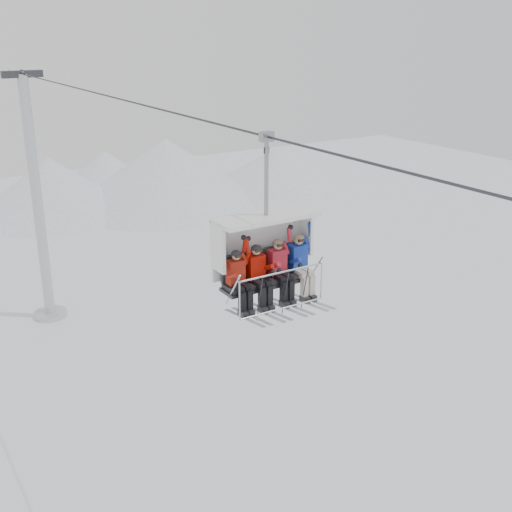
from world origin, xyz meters
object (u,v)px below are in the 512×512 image
lift_tower_right (39,219)px  skier_far_left (238,279)px  skier_center_left (258,273)px  chairlift_carrier (263,247)px  skier_center_right (280,268)px  skier_far_right (300,263)px

lift_tower_right → skier_far_left: (-0.86, -22.62, 4.41)m
lift_tower_right → skier_center_left: 23.05m
chairlift_carrier → skier_center_right: chairlift_carrier is taller
chairlift_carrier → skier_far_right: (0.87, -0.30, -0.47)m
skier_far_right → skier_center_left: bearing=-179.8°
lift_tower_right → skier_center_right: (0.27, -22.62, 4.44)m
lift_tower_right → skier_far_left: 23.07m
chairlift_carrier → skier_far_left: bearing=-160.0°
lift_tower_right → skier_center_left: (-0.33, -22.62, 4.43)m
skier_center_right → chairlift_carrier: bearing=131.7°
lift_tower_right → skier_far_right: 23.06m
lift_tower_right → chairlift_carrier: (0.00, -22.31, 4.91)m
chairlift_carrier → skier_center_right: 0.63m
chairlift_carrier → skier_center_left: bearing=-136.7°
chairlift_carrier → skier_center_right: size_ratio=2.36×
skier_center_left → skier_center_right: size_ratio=1.00×
chairlift_carrier → skier_center_right: (0.27, -0.31, -0.48)m
skier_center_left → skier_center_right: skier_center_right is taller
lift_tower_right → skier_far_right: bearing=-87.8°
lift_tower_right → skier_center_left: lift_tower_right is taller
lift_tower_right → chairlift_carrier: 22.85m
chairlift_carrier → skier_center_left: 0.66m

